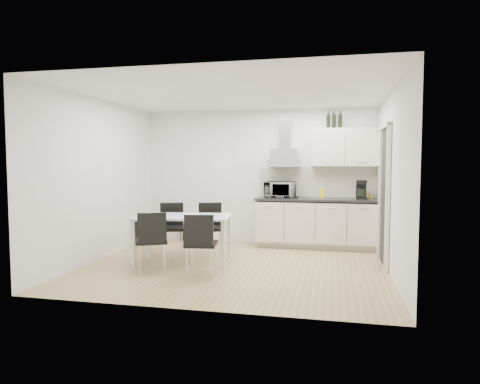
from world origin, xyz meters
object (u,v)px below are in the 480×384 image
object	(u,v)px
chair_far_left	(172,229)
chair_near_left	(152,242)
chair_far_right	(211,229)
guitar_amp	(146,232)
dining_table	(183,220)
chair_near_right	(201,245)
kitchenette	(318,203)
floor_speaker	(185,233)

from	to	relation	value
chair_far_left	chair_near_left	world-z (taller)	same
chair_far_right	guitar_amp	bearing A→B (deg)	-43.48
dining_table	chair_far_left	xyz separation A→B (m)	(-0.40, 0.54, -0.23)
guitar_amp	chair_near_left	bearing A→B (deg)	-59.33
chair_far_right	chair_near_right	bearing A→B (deg)	82.91
chair_far_left	chair_near_right	size ratio (longest dim) A/B	1.00
chair_far_left	chair_near_right	world-z (taller)	same
chair_far_right	kitchenette	bearing A→B (deg)	-167.89
chair_near_right	floor_speaker	bearing A→B (deg)	106.68
chair_far_left	chair_near_left	distance (m)	1.15
kitchenette	chair_near_right	size ratio (longest dim) A/B	2.86
chair_far_left	floor_speaker	distance (m)	1.40
dining_table	chair_far_right	size ratio (longest dim) A/B	1.76
guitar_amp	floor_speaker	xyz separation A→B (m)	(0.65, 0.47, -0.08)
chair_near_right	guitar_amp	distance (m)	2.76
chair_far_left	floor_speaker	xyz separation A→B (m)	(-0.23, 1.35, -0.30)
chair_far_right	guitar_amp	distance (m)	1.71
dining_table	guitar_amp	size ratio (longest dim) A/B	2.80
chair_far_left	chair_far_right	xyz separation A→B (m)	(0.65, 0.15, 0.00)
floor_speaker	kitchenette	bearing A→B (deg)	-9.29
floor_speaker	guitar_amp	bearing A→B (deg)	-149.85
chair_near_right	chair_far_left	bearing A→B (deg)	119.55
dining_table	chair_near_right	size ratio (longest dim) A/B	1.76
guitar_amp	dining_table	bearing A→B (deg)	-44.10
chair_near_left	chair_near_right	distance (m)	0.77
kitchenette	floor_speaker	bearing A→B (deg)	176.43
kitchenette	chair_far_left	distance (m)	2.72
floor_speaker	dining_table	bearing A→B (deg)	-77.15
chair_far_left	chair_far_right	world-z (taller)	same
chair_far_right	chair_near_right	size ratio (longest dim) A/B	1.00
dining_table	chair_near_right	distance (m)	0.87
chair_near_left	floor_speaker	distance (m)	2.53
chair_near_right	guitar_amp	bearing A→B (deg)	123.25
chair_near_left	dining_table	bearing A→B (deg)	40.68
chair_far_right	chair_far_left	bearing A→B (deg)	-4.80
chair_near_left	guitar_amp	distance (m)	2.27
chair_far_right	chair_near_left	world-z (taller)	same
dining_table	floor_speaker	size ratio (longest dim) A/B	5.42
dining_table	chair_far_right	world-z (taller)	chair_far_right
kitchenette	guitar_amp	world-z (taller)	kitchenette
chair_far_right	chair_near_left	bearing A→B (deg)	50.53
kitchenette	floor_speaker	xyz separation A→B (m)	(-2.65, 0.17, -0.69)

